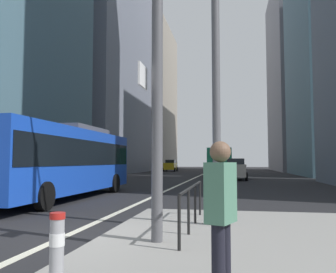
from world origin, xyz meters
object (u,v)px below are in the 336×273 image
Objects in this scene: city_bus_blue_oncoming at (63,158)px; city_bus_red_receding at (221,160)px; street_lamp_post at (215,19)px; car_receding_near at (236,169)px; traffic_signal_gantry at (63,46)px; bollard_left at (57,244)px; pedestrian_waiting at (221,211)px; car_oncoming_mid at (171,165)px.

city_bus_red_receding is at bearing 76.99° from city_bus_blue_oncoming.
street_lamp_post reaches higher than city_bus_blue_oncoming.
car_receding_near is 26.56m from traffic_signal_gantry.
pedestrian_waiting reaches higher than bollard_left.
traffic_signal_gantry reaches higher than bollard_left.
bollard_left is at bearing -63.37° from city_bus_blue_oncoming.
pedestrian_waiting is (9.97, -54.21, 0.15)m from car_oncoming_mid.
car_oncoming_mid is at bearing 93.42° from city_bus_blue_oncoming.
traffic_signal_gantry is at bearing 140.82° from pedestrian_waiting.
city_bus_red_receding is 6.63× the size of pedestrian_waiting.
traffic_signal_gantry is 0.76× the size of street_lamp_post.
traffic_signal_gantry is (-3.89, -26.09, 3.12)m from car_receding_near.
city_bus_blue_oncoming is 19.69m from car_receding_near.
car_receding_near is 28.82m from pedestrian_waiting.
street_lamp_post is at bearing 32.46° from traffic_signal_gantry.
city_bus_red_receding reaches higher than car_receding_near.
street_lamp_post reaches higher than car_receding_near.
pedestrian_waiting is at bearing -88.35° from city_bus_red_receding.
pedestrian_waiting is (1.10, -37.96, -0.70)m from city_bus_red_receding.
city_bus_blue_oncoming reaches higher than pedestrian_waiting.
bollard_left is at bearing -95.23° from car_receding_near.
car_oncoming_mid is at bearing 112.48° from car_receding_near.
city_bus_red_receding is 37.76m from bollard_left.
car_receding_near is at bearing 84.77° from bollard_left.
city_bus_red_receding is at bearing -61.37° from car_oncoming_mid.
traffic_signal_gantry reaches higher than city_bus_blue_oncoming.
city_bus_blue_oncoming is 0.96× the size of city_bus_red_receding.
city_bus_blue_oncoming is at bearing 139.52° from street_lamp_post.
city_bus_red_receding is 33.44m from street_lamp_post.
car_receding_near is (7.92, 18.01, -0.85)m from city_bus_blue_oncoming.
bollard_left is at bearing 173.75° from pedestrian_waiting.
traffic_signal_gantry is 5.24m from pedestrian_waiting.
traffic_signal_gantry is at bearing -82.67° from car_oncoming_mid.
city_bus_red_receding is at bearing 91.49° from street_lamp_post.
car_receding_near is 28.71m from bollard_left.
traffic_signal_gantry reaches higher than pedestrian_waiting.
city_bus_red_receding is 37.98m from pedestrian_waiting.
car_oncoming_mid is 52.00m from traffic_signal_gantry.
city_bus_red_receding is at bearing 86.35° from traffic_signal_gantry.
car_oncoming_mid is 0.90× the size of car_receding_near.
city_bus_blue_oncoming is 43.49m from car_oncoming_mid.
city_bus_blue_oncoming is 6.35× the size of pedestrian_waiting.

